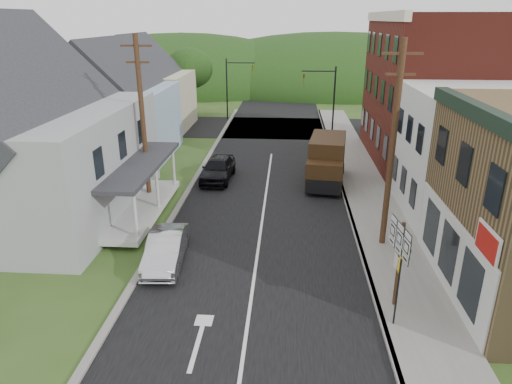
% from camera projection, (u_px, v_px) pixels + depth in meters
% --- Properties ---
extents(ground, '(120.00, 120.00, 0.00)m').
position_uv_depth(ground, '(254.00, 282.00, 17.91)').
color(ground, '#2D4719').
rests_on(ground, ground).
extents(road, '(9.00, 90.00, 0.02)m').
position_uv_depth(road, '(266.00, 191.00, 27.23)').
color(road, black).
rests_on(road, ground).
extents(cross_road, '(60.00, 9.00, 0.02)m').
position_uv_depth(cross_road, '(275.00, 128.00, 43.07)').
color(cross_road, black).
rests_on(cross_road, ground).
extents(sidewalk_right, '(2.80, 55.00, 0.15)m').
position_uv_depth(sidewalk_right, '(372.00, 206.00, 24.95)').
color(sidewalk_right, slate).
rests_on(sidewalk_right, ground).
extents(curb_right, '(0.20, 55.00, 0.15)m').
position_uv_depth(curb_right, '(347.00, 205.00, 25.04)').
color(curb_right, slate).
rests_on(curb_right, ground).
extents(curb_left, '(0.30, 55.00, 0.12)m').
position_uv_depth(curb_left, '(182.00, 201.00, 25.65)').
color(curb_left, slate).
rests_on(curb_left, ground).
extents(storefront_white, '(8.00, 7.00, 6.50)m').
position_uv_depth(storefront_white, '(488.00, 155.00, 22.99)').
color(storefront_white, silver).
rests_on(storefront_white, ground).
extents(storefront_red, '(8.00, 12.00, 10.00)m').
position_uv_depth(storefront_red, '(437.00, 91.00, 31.22)').
color(storefront_red, '#5E1E16').
rests_on(storefront_red, ground).
extents(house_gray, '(10.20, 12.24, 8.35)m').
position_uv_depth(house_gray, '(24.00, 135.00, 22.79)').
color(house_gray, '#9D9FA2').
rests_on(house_gray, ground).
extents(house_blue, '(7.14, 8.16, 7.28)m').
position_uv_depth(house_blue, '(121.00, 106.00, 33.16)').
color(house_blue, '#96AECD').
rests_on(house_blue, ground).
extents(house_cream, '(7.14, 8.16, 7.28)m').
position_uv_depth(house_cream, '(150.00, 88.00, 41.58)').
color(house_cream, '#B9B28F').
rests_on(house_cream, ground).
extents(utility_pole_right, '(1.60, 0.26, 9.00)m').
position_uv_depth(utility_pole_right, '(392.00, 146.00, 19.14)').
color(utility_pole_right, '#472D19').
rests_on(utility_pole_right, ground).
extents(utility_pole_left, '(1.60, 0.26, 9.00)m').
position_uv_depth(utility_pole_left, '(143.00, 120.00, 24.14)').
color(utility_pole_left, '#472D19').
rests_on(utility_pole_left, ground).
extents(traffic_signal_right, '(2.87, 0.20, 6.00)m').
position_uv_depth(traffic_signal_right, '(326.00, 94.00, 38.18)').
color(traffic_signal_right, black).
rests_on(traffic_signal_right, ground).
extents(traffic_signal_left, '(2.87, 0.20, 6.00)m').
position_uv_depth(traffic_signal_left, '(234.00, 82.00, 45.27)').
color(traffic_signal_left, black).
rests_on(traffic_signal_left, ground).
extents(tree_left_c, '(5.80, 5.80, 8.41)m').
position_uv_depth(tree_left_c, '(31.00, 69.00, 35.69)').
color(tree_left_c, '#382616').
rests_on(tree_left_c, ground).
extents(tree_left_d, '(4.80, 4.80, 6.94)m').
position_uv_depth(tree_left_d, '(190.00, 68.00, 46.58)').
color(tree_left_d, '#382616').
rests_on(tree_left_d, ground).
extents(forested_ridge, '(90.00, 30.00, 16.00)m').
position_uv_depth(forested_ridge, '(281.00, 86.00, 69.16)').
color(forested_ridge, black).
rests_on(forested_ridge, ground).
extents(silver_sedan, '(1.71, 4.13, 1.33)m').
position_uv_depth(silver_sedan, '(166.00, 249.00, 19.01)').
color(silver_sedan, '#B5B5BA').
rests_on(silver_sedan, ground).
extents(dark_sedan, '(2.02, 4.51, 1.51)m').
position_uv_depth(dark_sedan, '(218.00, 169.00, 28.92)').
color(dark_sedan, black).
rests_on(dark_sedan, ground).
extents(delivery_van, '(2.74, 5.37, 2.87)m').
position_uv_depth(delivery_van, '(327.00, 161.00, 28.04)').
color(delivery_van, black).
rests_on(delivery_van, ground).
extents(route_sign_cluster, '(0.31, 1.82, 3.20)m').
position_uv_depth(route_sign_cluster, '(399.00, 253.00, 15.52)').
color(route_sign_cluster, '#472D19').
rests_on(route_sign_cluster, sidewalk_right).
extents(warning_sign, '(0.29, 0.67, 2.60)m').
position_uv_depth(warning_sign, '(398.00, 280.00, 14.64)').
color(warning_sign, black).
rests_on(warning_sign, sidewalk_right).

